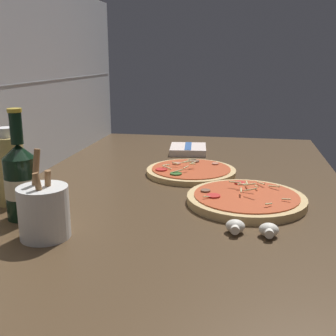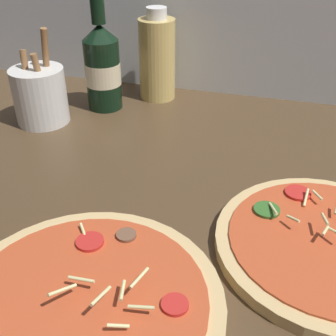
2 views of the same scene
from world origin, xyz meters
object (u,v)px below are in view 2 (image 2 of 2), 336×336
object	(u,v)px
beer_bottle	(102,66)
oil_bottle	(157,58)
pizza_near	(85,307)
pizza_far	(328,245)
utensil_crock	(40,95)

from	to	relation	value
beer_bottle	oil_bottle	distance (cm)	11.86
pizza_near	beer_bottle	distance (cm)	52.60
pizza_near	oil_bottle	xyz separation A→B (cm)	(-9.70, 56.61, 7.48)
pizza_far	utensil_crock	bearing A→B (deg)	156.40
pizza_near	beer_bottle	world-z (taller)	beer_bottle
beer_bottle	oil_bottle	size ratio (longest dim) A/B	1.30
pizza_far	oil_bottle	world-z (taller)	oil_bottle
pizza_near	utensil_crock	bearing A→B (deg)	124.88
pizza_near	oil_bottle	world-z (taller)	oil_bottle
pizza_near	pizza_far	size ratio (longest dim) A/B	1.06
utensil_crock	pizza_far	bearing A→B (deg)	-23.60
utensil_crock	beer_bottle	bearing A→B (deg)	47.09
pizza_near	pizza_far	xyz separation A→B (cm)	(24.27, 16.64, -0.18)
pizza_far	utensil_crock	xyz separation A→B (cm)	(-51.57, 22.53, 4.48)
oil_bottle	utensil_crock	distance (cm)	24.98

